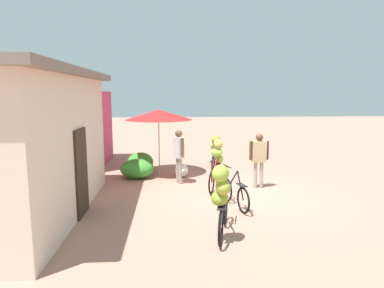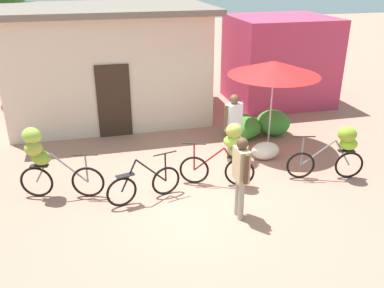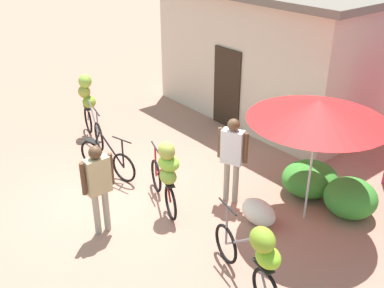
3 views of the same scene
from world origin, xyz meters
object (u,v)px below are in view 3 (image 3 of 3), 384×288
person_bystander (98,181)px  bicycle_leftmost (89,103)px  market_umbrella (318,110)px  bicycle_by_shop (257,254)px  person_vendor (232,152)px  bicycle_center_loaded (166,171)px  produce_sack (258,212)px  bicycle_near_pile (107,159)px  building_low (277,50)px

person_bystander → bicycle_leftmost: bearing=155.0°
market_umbrella → bicycle_leftmost: 5.72m
bicycle_by_shop → person_vendor: size_ratio=1.00×
market_umbrella → person_bystander: market_umbrella is taller
bicycle_center_loaded → bicycle_by_shop: size_ratio=0.92×
bicycle_center_loaded → produce_sack: bearing=37.8°
market_umbrella → bicycle_near_pile: (-3.54, -1.95, -1.72)m
bicycle_leftmost → produce_sack: bearing=6.6°
bicycle_by_shop → market_umbrella: bearing=109.7°
person_vendor → person_bystander: (-0.67, -2.34, -0.04)m
bicycle_center_loaded → person_vendor: 1.24m
market_umbrella → bicycle_by_shop: market_umbrella is taller
market_umbrella → produce_sack: 2.04m
bicycle_near_pile → building_low: bearing=93.2°
building_low → bicycle_center_loaded: building_low is taller
market_umbrella → bicycle_leftmost: market_umbrella is taller
bicycle_center_loaded → person_vendor: (0.49, 1.12, 0.20)m
bicycle_center_loaded → person_vendor: bearing=66.6°
bicycle_near_pile → bicycle_center_loaded: size_ratio=1.00×
bicycle_near_pile → bicycle_by_shop: bearing=-1.1°
market_umbrella → person_vendor: bearing=-152.4°
bicycle_near_pile → person_bystander: size_ratio=0.95×
market_umbrella → bicycle_center_loaded: market_umbrella is taller
bicycle_leftmost → bicycle_by_shop: bearing=-6.5°
building_low → person_vendor: size_ratio=3.66×
person_bystander → bicycle_near_pile: bearing=147.9°
produce_sack → person_vendor: (-0.82, 0.11, 0.81)m
bicycle_leftmost → bicycle_center_loaded: (3.71, -0.43, -0.04)m
bicycle_near_pile → person_bystander: (1.64, -1.03, 0.64)m
bicycle_by_shop → person_bystander: size_ratio=1.03×
bicycle_leftmost → person_vendor: person_vendor is taller
bicycle_center_loaded → person_vendor: size_ratio=0.92×
building_low → bicycle_by_shop: bearing=-50.0°
bicycle_by_shop → person_bystander: 2.81m
building_low → market_umbrella: bearing=-41.7°
produce_sack → building_low: bearing=129.4°
bicycle_by_shop → produce_sack: size_ratio=2.40×
bicycle_leftmost → person_bystander: (3.52, -1.64, 0.12)m
building_low → produce_sack: (3.42, -4.17, -1.46)m
bicycle_leftmost → bicycle_by_shop: (6.16, -0.70, -0.14)m
bicycle_near_pile → produce_sack: 3.35m
bicycle_near_pile → bicycle_by_shop: 4.29m
building_low → market_umbrella: building_low is taller
building_low → market_umbrella: size_ratio=2.68×
produce_sack → person_vendor: person_vendor is taller
building_low → bicycle_leftmost: 5.08m
bicycle_leftmost → market_umbrella: bearing=13.8°
bicycle_center_loaded → market_umbrella: bearing=45.8°
person_bystander → building_low: bearing=106.8°
produce_sack → person_vendor: bearing=172.2°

